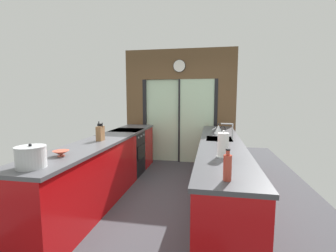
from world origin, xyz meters
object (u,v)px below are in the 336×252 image
at_px(oven_range, 128,152).
at_px(soap_bottle, 227,167).
at_px(stock_pot, 31,157).
at_px(kettle, 219,129).
at_px(mixing_bowl, 61,153).
at_px(paper_towel_roll, 223,145).
at_px(knife_block, 100,133).

bearing_deg(oven_range, soap_bottle, -55.59).
relative_size(stock_pot, soap_bottle, 1.06).
bearing_deg(stock_pot, kettle, 53.46).
bearing_deg(oven_range, mixing_bowl, -89.51).
xyz_separation_m(oven_range, kettle, (1.80, -0.20, 0.55)).
relative_size(oven_range, paper_towel_roll, 3.08).
distance_m(oven_range, stock_pot, 2.66).
height_order(kettle, paper_towel_roll, paper_towel_roll).
height_order(oven_range, mixing_bowl, mixing_bowl).
bearing_deg(oven_range, knife_block, -89.12).
distance_m(stock_pot, paper_towel_roll, 1.92).
relative_size(knife_block, stock_pot, 1.08).
xyz_separation_m(oven_range, knife_block, (0.02, -1.20, 0.58)).
distance_m(mixing_bowl, stock_pot, 0.45).
bearing_deg(paper_towel_roll, soap_bottle, -90.00).
distance_m(kettle, paper_towel_roll, 1.69).
distance_m(kettle, soap_bottle, 2.43).
bearing_deg(kettle, knife_block, -150.61).
xyz_separation_m(oven_range, soap_bottle, (1.80, -2.63, 0.57)).
height_order(mixing_bowl, knife_block, knife_block).
bearing_deg(knife_block, stock_pot, -90.00).
distance_m(mixing_bowl, paper_towel_roll, 1.80).
xyz_separation_m(knife_block, stock_pot, (0.00, -1.40, -0.01)).
relative_size(knife_block, soap_bottle, 1.15).
distance_m(mixing_bowl, kettle, 2.65).
relative_size(kettle, soap_bottle, 0.93).
bearing_deg(stock_pot, soap_bottle, -0.71).
bearing_deg(paper_towel_roll, knife_block, 158.97).
relative_size(mixing_bowl, soap_bottle, 0.70).
xyz_separation_m(knife_block, kettle, (1.78, 1.00, -0.03)).
xyz_separation_m(kettle, paper_towel_roll, (-0.00, -1.69, 0.05)).
relative_size(oven_range, soap_bottle, 3.59).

